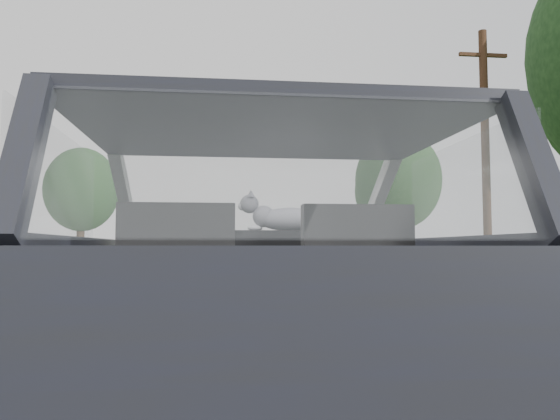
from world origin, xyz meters
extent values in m
cube|color=#1F212C|center=(0.00, 0.00, 0.72)|extent=(1.80, 4.00, 1.45)
cube|color=black|center=(0.00, 0.62, 0.85)|extent=(1.58, 0.45, 0.30)
cube|color=black|center=(-0.40, -0.29, 0.88)|extent=(0.50, 0.72, 0.42)
cube|color=black|center=(0.40, -0.29, 0.88)|extent=(0.50, 0.72, 0.42)
torus|color=black|center=(-0.40, 0.33, 0.92)|extent=(0.36, 0.36, 0.04)
ellipsoid|color=#9896A1|center=(0.23, 0.57, 1.08)|extent=(0.59, 0.28, 0.25)
cube|color=gray|center=(4.30, 10.00, 0.58)|extent=(0.05, 90.00, 0.32)
imported|color=#BEBEBE|center=(0.21, 23.34, 0.85)|extent=(2.40, 5.28, 1.69)
cube|color=#11591C|center=(6.81, 21.19, 1.22)|extent=(0.13, 0.98, 2.45)
cylinder|color=#4D3221|center=(7.26, 11.61, 3.54)|extent=(0.29, 0.29, 7.08)
camera|label=1|loc=(-0.23, -2.79, 0.90)|focal=35.00mm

